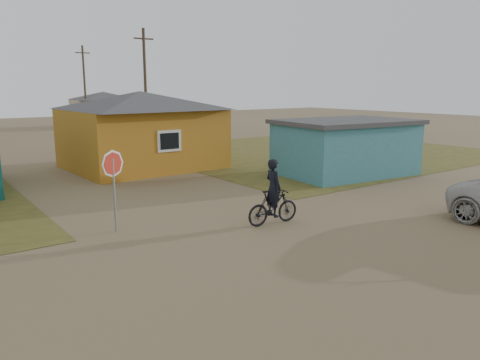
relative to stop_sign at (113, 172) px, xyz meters
The scene contains 9 objects.
ground 5.34m from the stop_sign, 56.10° to the right, with size 120.00×120.00×0.00m, color brown.
grass_ne 19.06m from the stop_sign, 27.68° to the left, with size 20.00×18.00×0.00m, color brown.
house_yellow 11.16m from the stop_sign, 61.59° to the left, with size 7.72×6.76×3.90m.
shed_turquoise 12.53m from the stop_sign, 10.66° to the left, with size 6.71×4.93×2.60m.
house_beige_east 38.04m from the stop_sign, 70.32° to the left, with size 6.95×6.05×3.60m.
utility_pole_near 20.24m from the stop_sign, 62.41° to the left, with size 1.40×0.20×8.00m.
utility_pole_far 35.43m from the stop_sign, 73.05° to the left, with size 1.40×0.20×8.00m.
stop_sign is the anchor object (origin of this frame).
cyclist 4.77m from the stop_sign, 26.30° to the right, with size 1.82×0.67×2.01m.
Camera 1 is at (-7.54, -8.41, 4.13)m, focal length 35.00 mm.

